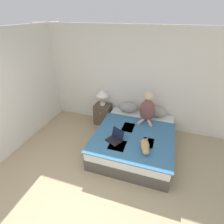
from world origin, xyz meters
The scene contains 10 objects.
wall_back centered at (0.00, 3.12, 1.27)m, with size 5.20×0.05×2.55m.
wall_side centered at (-2.12, 1.55, 1.27)m, with size 0.05×4.09×2.55m.
bed centered at (0.49, 2.06, 0.23)m, with size 1.68×1.97×0.48m.
pillow_near centered at (0.12, 2.88, 0.61)m, with size 0.51×0.29×0.26m.
pillow_far centered at (0.86, 2.88, 0.61)m, with size 0.51×0.29×0.26m.
person_sitting centered at (0.64, 2.58, 0.81)m, with size 0.37×0.36×0.76m.
cat_tabby centered at (0.78, 1.53, 0.57)m, with size 0.26×0.56×0.19m.
laptop_open centered at (0.15, 1.64, 0.53)m, with size 0.38×0.37×0.23m.
nightstand centered at (-0.59, 2.86, 0.28)m, with size 0.44×0.39×0.56m.
table_lamp centered at (-0.59, 2.86, 0.91)m, with size 0.34×0.34×0.46m.
Camera 1 is at (0.98, -1.07, 2.79)m, focal length 28.00 mm.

